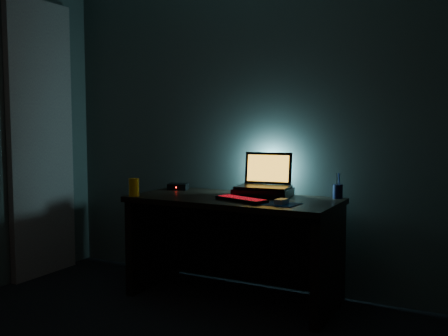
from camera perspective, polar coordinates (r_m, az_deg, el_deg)
name	(u,v)px	position (r m, az deg, el deg)	size (l,w,h in m)	color
room	(65,129)	(2.25, -17.73, 4.24)	(3.50, 4.00, 2.50)	black
desk	(237,231)	(3.70, 1.47, -7.22)	(1.50, 0.70, 0.75)	black
curtain	(41,140)	(4.47, -20.15, 3.05)	(0.06, 0.65, 2.30)	#BDB297
riser	(263,192)	(3.67, 4.50, -2.80)	(0.40, 0.30, 0.06)	black
laptop	(265,179)	(3.70, 4.73, -1.32)	(0.41, 0.32, 0.26)	black
keyboard	(241,199)	(3.43, 2.00, -3.60)	(0.41, 0.25, 0.02)	black
mousepad	(281,204)	(3.31, 6.58, -4.11)	(0.22, 0.20, 0.00)	navy
mouse	(281,201)	(3.31, 6.59, -3.81)	(0.06, 0.11, 0.03)	gray
pen_cup	(338,191)	(3.65, 12.88, -2.63)	(0.07, 0.07, 0.10)	black
juice_glass	(134,187)	(3.73, -10.26, -2.18)	(0.08, 0.08, 0.13)	#FFA80D
router	(178,187)	(4.06, -5.27, -2.13)	(0.18, 0.16, 0.05)	black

